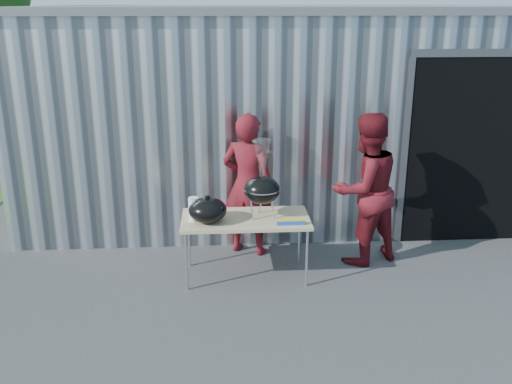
{
  "coord_description": "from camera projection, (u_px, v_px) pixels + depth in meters",
  "views": [
    {
      "loc": [
        -0.38,
        -5.47,
        3.15
      ],
      "look_at": [
        0.04,
        0.82,
        1.05
      ],
      "focal_mm": 40.0,
      "sensor_mm": 36.0,
      "label": 1
    }
  ],
  "objects": [
    {
      "name": "person_cook",
      "position": [
        248.0,
        185.0,
        7.31
      ],
      "size": [
        0.8,
        0.67,
        1.86
      ],
      "primitive_type": "imported",
      "rotation": [
        0.0,
        0.0,
        2.75
      ],
      "color": "maroon",
      "rests_on": "ground"
    },
    {
      "name": "kettle_grill",
      "position": [
        262.0,
        183.0,
        6.58
      ],
      "size": [
        0.43,
        0.43,
        0.93
      ],
      "color": "black",
      "rests_on": "folding_table"
    },
    {
      "name": "folding_table",
      "position": [
        245.0,
        221.0,
        6.7
      ],
      "size": [
        1.5,
        0.75,
        0.75
      ],
      "color": "tan",
      "rests_on": "ground"
    },
    {
      "name": "paper_towels",
      "position": [
        194.0,
        209.0,
        6.56
      ],
      "size": [
        0.12,
        0.12,
        0.28
      ],
      "primitive_type": "cylinder",
      "color": "white",
      "rests_on": "folding_table"
    },
    {
      "name": "white_tub",
      "position": [
        199.0,
        209.0,
        6.82
      ],
      "size": [
        0.2,
        0.15,
        0.1
      ],
      "primitive_type": "cube",
      "color": "white",
      "rests_on": "folding_table"
    },
    {
      "name": "ground",
      "position": [
        258.0,
        307.0,
        6.2
      ],
      "size": [
        80.0,
        80.0,
        0.0
      ],
      "primitive_type": "plane",
      "color": "#38383A"
    },
    {
      "name": "building",
      "position": [
        291.0,
        98.0,
        10.11
      ],
      "size": [
        8.2,
        6.2,
        3.1
      ],
      "color": "silver",
      "rests_on": "ground"
    },
    {
      "name": "person_bystander",
      "position": [
        365.0,
        189.0,
        7.05
      ],
      "size": [
        1.14,
        1.04,
        1.91
      ],
      "primitive_type": "imported",
      "rotation": [
        0.0,
        0.0,
        3.56
      ],
      "color": "maroon",
      "rests_on": "ground"
    },
    {
      "name": "grill_lid",
      "position": [
        208.0,
        210.0,
        6.52
      ],
      "size": [
        0.44,
        0.44,
        0.32
      ],
      "color": "black",
      "rests_on": "folding_table"
    },
    {
      "name": "foil_box",
      "position": [
        291.0,
        222.0,
        6.48
      ],
      "size": [
        0.32,
        0.05,
        0.06
      ],
      "color": "#1B4CB0",
      "rests_on": "folding_table"
    }
  ]
}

